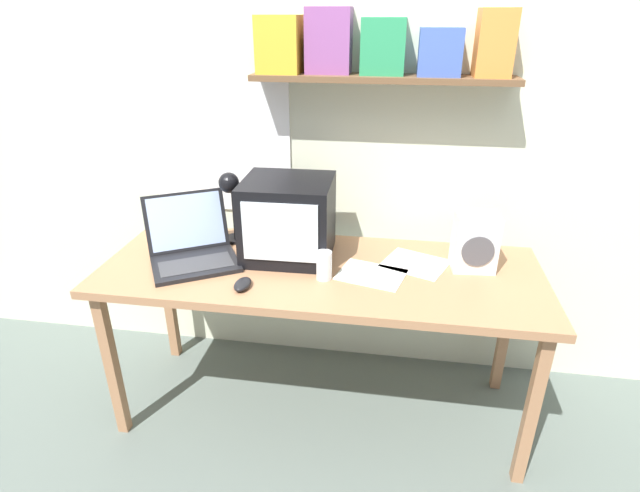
# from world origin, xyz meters

# --- Properties ---
(ground_plane) EXTENTS (12.00, 12.00, 0.00)m
(ground_plane) POSITION_xyz_m (0.00, 0.00, 0.00)
(ground_plane) COLOR #57635D
(back_wall) EXTENTS (5.60, 0.24, 2.60)m
(back_wall) POSITION_xyz_m (0.00, 0.47, 1.31)
(back_wall) COLOR beige
(back_wall) RESTS_ON ground_plane
(corner_desk) EXTENTS (1.83, 0.69, 0.75)m
(corner_desk) POSITION_xyz_m (0.00, 0.00, 0.69)
(corner_desk) COLOR #A2704C
(corner_desk) RESTS_ON ground_plane
(crt_monitor) EXTENTS (0.38, 0.35, 0.34)m
(crt_monitor) POSITION_xyz_m (-0.15, 0.10, 0.92)
(crt_monitor) COLOR black
(crt_monitor) RESTS_ON corner_desk
(laptop) EXTENTS (0.47, 0.47, 0.26)m
(laptop) POSITION_xyz_m (-0.55, -0.01, 0.82)
(laptop) COLOR black
(laptop) RESTS_ON corner_desk
(desk_lamp) EXTENTS (0.11, 0.15, 0.34)m
(desk_lamp) POSITION_xyz_m (-0.43, 0.17, 0.99)
(desk_lamp) COLOR black
(desk_lamp) RESTS_ON corner_desk
(juice_glass) EXTENTS (0.06, 0.06, 0.12)m
(juice_glass) POSITION_xyz_m (0.03, -0.09, 0.80)
(juice_glass) COLOR white
(juice_glass) RESTS_ON corner_desk
(space_heater) EXTENTS (0.18, 0.15, 0.24)m
(space_heater) POSITION_xyz_m (0.62, 0.10, 0.87)
(space_heater) COLOR silver
(space_heater) RESTS_ON corner_desk
(computer_mouse) EXTENTS (0.07, 0.11, 0.03)m
(computer_mouse) POSITION_xyz_m (-0.27, -0.21, 0.77)
(computer_mouse) COLOR black
(computer_mouse) RESTS_ON corner_desk
(loose_paper_near_laptop) EXTENTS (0.31, 0.29, 0.00)m
(loose_paper_near_laptop) POSITION_xyz_m (0.39, 0.10, 0.75)
(loose_paper_near_laptop) COLOR white
(loose_paper_near_laptop) RESTS_ON corner_desk
(loose_paper_near_monitor) EXTENTS (0.30, 0.26, 0.00)m
(loose_paper_near_monitor) POSITION_xyz_m (0.22, -0.03, 0.75)
(loose_paper_near_monitor) COLOR silver
(loose_paper_near_monitor) RESTS_ON corner_desk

